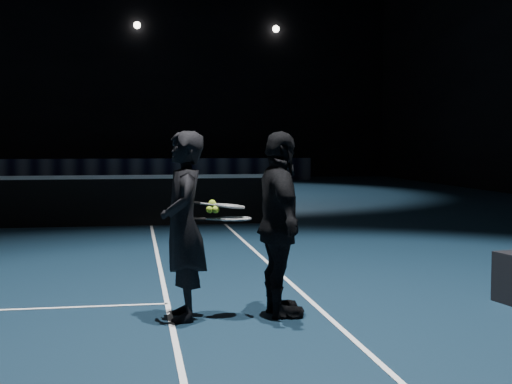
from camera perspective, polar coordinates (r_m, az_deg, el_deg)
The scene contains 9 objects.
wall_back at distance 31.59m, azimuth -16.85°, elevation 10.10°, with size 30.00×30.00×0.00m, color black.
net_post_right at distance 13.46m, azimuth 1.40°, elevation -0.25°, with size 0.10×0.10×1.10m, color black.
sponsor_backdrop at distance 28.95m, azimuth -17.28°, elevation 1.65°, with size 22.00×0.15×0.90m, color black.
fixtures_far at distance 31.60m, azimuth -16.95°, elevation 12.85°, with size 20.00×0.30×0.30m, color white, non-canonical shape.
player_a at distance 6.23m, azimuth -5.83°, elevation -2.70°, with size 0.60×0.39×1.64m, color black.
player_b at distance 6.31m, azimuth 1.92°, elevation -2.60°, with size 0.96×0.40×1.64m, color black.
racket_lower at distance 6.25m, azimuth -1.71°, elevation -2.15°, with size 0.68×0.22×0.03m, color black, non-canonical shape.
racket_upper at distance 6.28m, azimuth -2.20°, elevation -1.12°, with size 0.68×0.22×0.03m, color black, non-canonical shape.
tennis_balls at distance 6.23m, azimuth -3.50°, elevation -1.26°, with size 0.12×0.10×0.12m, color #AAD02C, non-canonical shape.
Camera 1 is at (3.81, -13.17, 1.55)m, focal length 50.00 mm.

